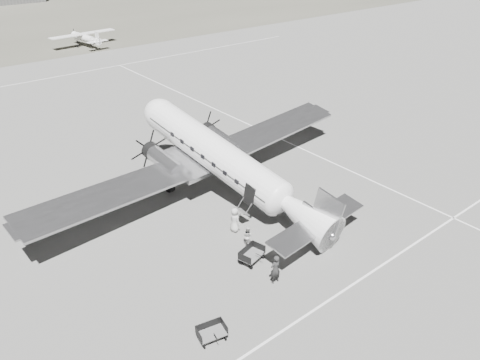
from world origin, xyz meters
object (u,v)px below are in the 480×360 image
object	(u,v)px
baggage_cart_far	(212,333)
ramp_agent	(248,236)
dc3_airliner	(224,162)
passenger	(235,220)
light_plane_right	(85,39)
baggage_cart_near	(252,255)
ground_crew	(275,269)

from	to	relation	value
baggage_cart_far	ramp_agent	distance (m)	8.33
dc3_airliner	passenger	distance (m)	5.40
light_plane_right	baggage_cart_far	size ratio (longest dim) A/B	7.65
dc3_airliner	light_plane_right	distance (m)	57.38
dc3_airliner	baggage_cart_near	xyz separation A→B (m)	(-3.67, -7.73, -2.43)
dc3_airliner	passenger	size ratio (longest dim) A/B	16.81
dc3_airliner	light_plane_right	size ratio (longest dim) A/B	2.58
baggage_cart_near	baggage_cart_far	size ratio (longest dim) A/B	1.11
light_plane_right	ramp_agent	bearing A→B (deg)	-108.69
dc3_airliner	passenger	bearing A→B (deg)	-124.00
dc3_airliner	ramp_agent	world-z (taller)	dc3_airliner
dc3_airliner	ground_crew	world-z (taller)	dc3_airliner
ground_crew	ramp_agent	world-z (taller)	ground_crew
dc3_airliner	baggage_cart_near	size ratio (longest dim) A/B	17.85
ground_crew	passenger	world-z (taller)	ground_crew
passenger	baggage_cart_near	bearing A→B (deg)	154.17
ground_crew	passenger	xyz separation A→B (m)	(1.43, 5.69, -0.05)
baggage_cart_near	passenger	distance (m)	3.59
baggage_cart_near	ramp_agent	xyz separation A→B (m)	(0.91, 1.48, 0.25)
light_plane_right	baggage_cart_near	world-z (taller)	light_plane_right
dc3_airliner	ramp_agent	bearing A→B (deg)	-119.07
light_plane_right	baggage_cart_far	xyz separation A→B (m)	(-21.53, -67.35, -0.79)
dc3_airliner	baggage_cart_near	world-z (taller)	dc3_airliner
dc3_airliner	ground_crew	distance (m)	10.97
passenger	ramp_agent	bearing A→B (deg)	164.24
baggage_cart_near	baggage_cart_far	xyz separation A→B (m)	(-5.71, -3.57, -0.05)
ramp_agent	ground_crew	bearing A→B (deg)	161.47
passenger	baggage_cart_far	bearing A→B (deg)	129.63
ramp_agent	passenger	xyz separation A→B (m)	(0.35, 1.86, 0.17)
ground_crew	passenger	distance (m)	5.87
light_plane_right	baggage_cart_near	size ratio (longest dim) A/B	6.91
baggage_cart_far	light_plane_right	bearing A→B (deg)	84.47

